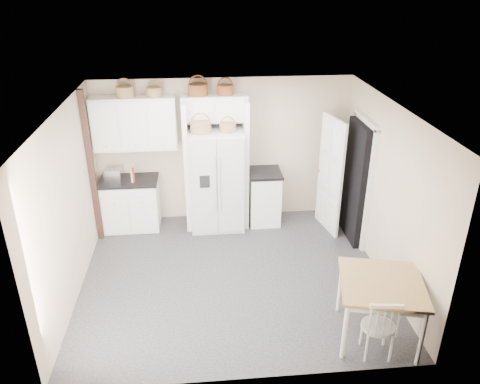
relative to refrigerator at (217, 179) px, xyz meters
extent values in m
plane|color=black|center=(0.15, -1.63, -0.90)|extent=(4.50, 4.50, 0.00)
plane|color=white|center=(0.15, -1.63, 1.70)|extent=(4.50, 4.50, 0.00)
plane|color=#BDAB91|center=(0.15, 0.37, 0.40)|extent=(4.50, 0.00, 4.50)
plane|color=#BDAB91|center=(-2.10, -1.63, 0.40)|extent=(0.00, 4.00, 4.00)
plane|color=#BDAB91|center=(2.40, -1.63, 0.40)|extent=(0.00, 4.00, 4.00)
cube|color=silver|center=(0.00, 0.00, 0.00)|extent=(0.93, 0.75, 1.80)
cube|color=white|center=(-1.53, 0.07, -0.45)|extent=(0.96, 0.61, 0.89)
cube|color=white|center=(0.86, 0.07, -0.43)|extent=(0.54, 0.65, 0.95)
cube|color=olive|center=(1.85, -3.08, -0.49)|extent=(1.19, 1.19, 0.83)
cube|color=white|center=(1.74, -3.38, -0.48)|extent=(0.45, 0.42, 0.83)
cube|color=black|center=(-1.53, 0.07, 0.01)|extent=(1.00, 0.65, 0.04)
cube|color=black|center=(0.86, 0.07, 0.07)|extent=(0.58, 0.69, 0.04)
cube|color=silver|center=(-1.79, 0.07, 0.13)|extent=(0.30, 0.18, 0.20)
cube|color=maroon|center=(-1.43, -0.01, 0.14)|extent=(0.05, 0.15, 0.22)
cube|color=beige|center=(-1.45, -0.01, 0.14)|extent=(0.04, 0.15, 0.22)
cylinder|color=brown|center=(-1.45, 0.20, 1.54)|extent=(0.29, 0.29, 0.17)
cylinder|color=brown|center=(-0.98, 0.20, 1.52)|extent=(0.25, 0.25, 0.15)
cylinder|color=brown|center=(-0.27, 0.20, 1.54)|extent=(0.33, 0.33, 0.19)
cylinder|color=brown|center=(0.19, 0.20, 1.53)|extent=(0.28, 0.28, 0.16)
cylinder|color=brown|center=(-0.24, -0.10, 0.99)|extent=(0.34, 0.34, 0.18)
cylinder|color=brown|center=(0.20, -0.10, 0.97)|extent=(0.27, 0.27, 0.14)
cube|color=white|center=(-1.35, 0.20, 1.00)|extent=(1.40, 0.34, 0.90)
cube|color=white|center=(0.00, 0.20, 1.22)|extent=(1.12, 0.34, 0.45)
cube|color=white|center=(-0.51, 0.07, 0.25)|extent=(0.08, 0.60, 2.30)
cube|color=white|center=(0.51, 0.07, 0.25)|extent=(0.08, 0.60, 2.30)
cube|color=black|center=(-2.05, -0.28, 0.40)|extent=(0.09, 0.09, 2.60)
cube|color=black|center=(2.31, -0.63, 0.12)|extent=(0.18, 0.85, 2.05)
cube|color=white|center=(1.95, -0.29, 0.12)|extent=(0.21, 0.79, 2.05)
camera|label=1|loc=(-0.29, -7.51, 3.32)|focal=35.00mm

